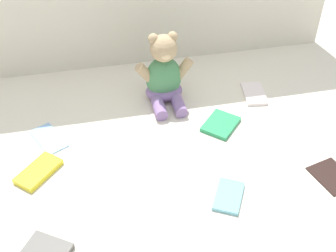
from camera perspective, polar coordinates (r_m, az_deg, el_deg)
The scene contains 8 objects.
ground_plane at distance 1.41m, azimuth -1.58°, elevation -0.58°, with size 3.20×3.20×0.00m, color silver.
teddy_bear at distance 1.49m, azimuth -0.51°, elevation 6.52°, with size 0.21×0.18×0.25m.
book_case_0 at distance 1.43m, azimuth 6.87°, elevation 0.22°, with size 0.09×0.12×0.01m, color #299559.
book_case_1 at distance 1.34m, azimuth 20.64°, elevation -6.08°, with size 0.10×0.12×0.01m, color black.
book_case_2 at distance 1.32m, azimuth -16.51°, elevation -5.70°, with size 0.07×0.13×0.02m, color yellow.
book_case_3 at distance 1.58m, azimuth 11.13°, elevation 4.17°, with size 0.07×0.13×0.01m, color white.
book_case_5 at distance 1.22m, azimuth 7.89°, elevation -9.02°, with size 0.07×0.11×0.01m, color #72BDCE.
book_case_6 at distance 1.42m, azimuth -15.29°, elevation -1.54°, with size 0.07×0.14×0.01m, color #87B3E6.
Camera 1 is at (-0.18, -1.04, 0.93)m, focal length 46.81 mm.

